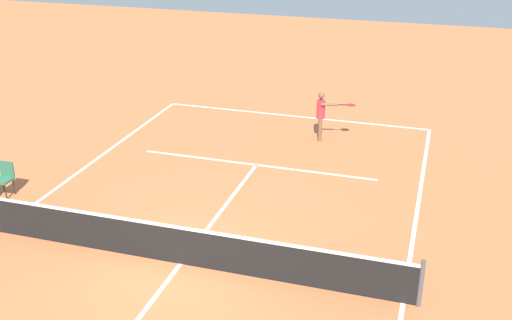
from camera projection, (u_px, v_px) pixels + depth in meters
The scene contains 6 objects.
ground_plane at pixel (181, 264), 14.00m from camera, with size 60.00×60.00×0.00m, color #C66B3D.
court_lines at pixel (181, 263), 14.00m from camera, with size 9.94×21.07×0.01m.
tennis_net at pixel (180, 245), 13.81m from camera, with size 10.54×0.10×1.07m.
player_serving at pixel (322, 112), 20.57m from camera, with size 1.31×0.45×1.68m.
tennis_ball at pixel (296, 170), 18.64m from camera, with size 0.07×0.07×0.07m, color #CCE033.
courtside_chair_mid at pixel (5, 177), 16.97m from camera, with size 0.44×0.46×0.95m.
Camera 1 is at (-5.16, 10.88, 7.71)m, focal length 43.63 mm.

